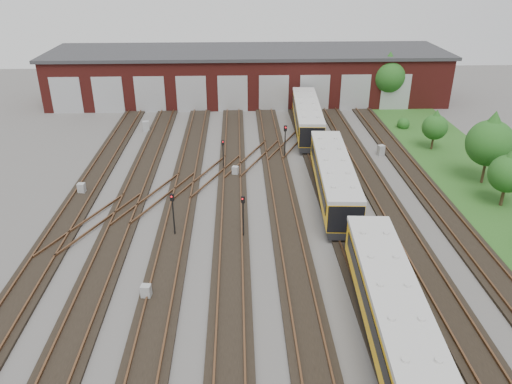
{
  "coord_description": "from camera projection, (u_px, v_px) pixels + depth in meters",
  "views": [
    {
      "loc": [
        -1.42,
        -25.79,
        17.84
      ],
      "look_at": [
        -0.19,
        6.89,
        2.0
      ],
      "focal_mm": 35.0,
      "sensor_mm": 36.0,
      "label": 1
    }
  ],
  "objects": [
    {
      "name": "bush_1",
      "position": [
        404.0,
        122.0,
        55.43
      ],
      "size": [
        1.35,
        1.35,
        1.35
      ],
      "primitive_type": "sphere",
      "color": "#1E4614",
      "rests_on": "ground"
    },
    {
      "name": "maintenance_shed",
      "position": [
        248.0,
        74.0,
        65.58
      ],
      "size": [
        51.0,
        12.5,
        6.35
      ],
      "color": "#581A16",
      "rests_on": "ground"
    },
    {
      "name": "tree_2",
      "position": [
        491.0,
        138.0,
        40.73
      ],
      "size": [
        3.84,
        3.84,
        6.36
      ],
      "color": "#382A19",
      "rests_on": "ground"
    },
    {
      "name": "relay_cabinet_1",
      "position": [
        146.0,
        126.0,
        54.47
      ],
      "size": [
        0.75,
        0.65,
        1.14
      ],
      "primitive_type": "cube",
      "rotation": [
        0.0,
        0.0,
        0.13
      ],
      "color": "#949799",
      "rests_on": "ground"
    },
    {
      "name": "relay_cabinet_3",
      "position": [
        235.0,
        171.0,
        43.73
      ],
      "size": [
        0.63,
        0.57,
        0.87
      ],
      "primitive_type": "cube",
      "rotation": [
        0.0,
        0.0,
        -0.3
      ],
      "color": "#949799",
      "rests_on": "ground"
    },
    {
      "name": "tree_3",
      "position": [
        509.0,
        169.0,
        37.39
      ],
      "size": [
        2.88,
        2.88,
        4.78
      ],
      "color": "#382A19",
      "rests_on": "ground"
    },
    {
      "name": "bush_2",
      "position": [
        439.0,
        122.0,
        54.88
      ],
      "size": [
        1.8,
        1.8,
        1.8
      ],
      "primitive_type": "sphere",
      "color": "#1E4614",
      "rests_on": "ground"
    },
    {
      "name": "tree_0",
      "position": [
        389.0,
        72.0,
        61.13
      ],
      "size": [
        4.2,
        4.2,
        6.96
      ],
      "color": "#382A19",
      "rests_on": "ground"
    },
    {
      "name": "grass_verge",
      "position": [
        489.0,
        193.0,
        40.65
      ],
      "size": [
        8.0,
        55.0,
        0.05
      ],
      "primitive_type": "cube",
      "color": "#1D4617",
      "rests_on": "ground"
    },
    {
      "name": "signal_mast_0",
      "position": [
        173.0,
        210.0,
        33.7
      ],
      "size": [
        0.28,
        0.26,
        3.25
      ],
      "rotation": [
        0.0,
        0.0,
        -0.18
      ],
      "color": "black",
      "rests_on": "ground"
    },
    {
      "name": "track_network",
      "position": [
        260.0,
        262.0,
        31.5
      ],
      "size": [
        30.4,
        70.0,
        0.33
      ],
      "color": "black",
      "rests_on": "ground"
    },
    {
      "name": "ground",
      "position": [
        263.0,
        269.0,
        31.02
      ],
      "size": [
        120.0,
        120.0,
        0.0
      ],
      "primitive_type": "plane",
      "color": "#4A4745",
      "rests_on": "ground"
    },
    {
      "name": "relay_cabinet_2",
      "position": [
        146.0,
        292.0,
        28.18
      ],
      "size": [
        0.6,
        0.53,
        0.91
      ],
      "primitive_type": "cube",
      "rotation": [
        0.0,
        0.0,
        -0.14
      ],
      "color": "#949799",
      "rests_on": "ground"
    },
    {
      "name": "signal_mast_1",
      "position": [
        243.0,
        212.0,
        33.56
      ],
      "size": [
        0.27,
        0.26,
        3.16
      ],
      "rotation": [
        0.0,
        0.0,
        -0.42
      ],
      "color": "black",
      "rests_on": "ground"
    },
    {
      "name": "metro_train",
      "position": [
        333.0,
        177.0,
        39.12
      ],
      "size": [
        3.41,
        46.22,
        2.91
      ],
      "rotation": [
        0.0,
        0.0,
        -0.06
      ],
      "color": "black",
      "rests_on": "ground"
    },
    {
      "name": "relay_cabinet_4",
      "position": [
        381.0,
        150.0,
        48.08
      ],
      "size": [
        0.74,
        0.67,
        1.02
      ],
      "primitive_type": "cube",
      "rotation": [
        0.0,
        0.0,
        0.31
      ],
      "color": "#949799",
      "rests_on": "ground"
    },
    {
      "name": "relay_cabinet_0",
      "position": [
        82.0,
        189.0,
        40.4
      ],
      "size": [
        0.61,
        0.53,
        0.94
      ],
      "primitive_type": "cube",
      "rotation": [
        0.0,
        0.0,
        -0.11
      ],
      "color": "#949799",
      "rests_on": "ground"
    },
    {
      "name": "signal_mast_2",
      "position": [
        223.0,
        151.0,
        44.32
      ],
      "size": [
        0.23,
        0.22,
        2.82
      ],
      "rotation": [
        0.0,
        0.0,
        0.11
      ],
      "color": "black",
      "rests_on": "ground"
    },
    {
      "name": "tree_1",
      "position": [
        435.0,
        124.0,
        48.58
      ],
      "size": [
        2.47,
        2.47,
        4.09
      ],
      "color": "#382A19",
      "rests_on": "ground"
    },
    {
      "name": "signal_mast_3",
      "position": [
        285.0,
        138.0,
        46.57
      ],
      "size": [
        0.3,
        0.28,
        3.3
      ],
      "rotation": [
        0.0,
        0.0,
        0.2
      ],
      "color": "black",
      "rests_on": "ground"
    }
  ]
}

